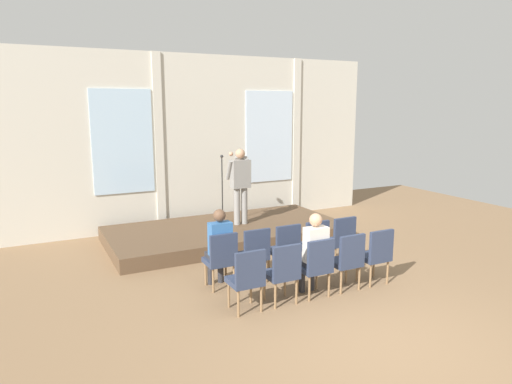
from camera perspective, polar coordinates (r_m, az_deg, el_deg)
The scene contains 17 objects.
ground_plane at distance 6.34m, azimuth 15.27°, elevation -17.19°, with size 17.01×17.01×0.00m, color #846647.
rear_partition at distance 11.35m, azimuth -6.73°, elevation 6.28°, with size 9.33×0.14×4.11m.
stage_platform at distance 10.27m, azimuth -3.67°, elevation -5.01°, with size 5.09×2.48×0.29m, color brown.
speaker at distance 10.20m, azimuth -1.98°, elevation 1.40°, with size 0.51×0.69×1.69m.
mic_stand at distance 10.38m, azimuth -4.16°, elevation -2.09°, with size 0.28×0.28×1.56m.
chair_r0_c0 at distance 7.46m, azimuth -4.32°, elevation -8.01°, with size 0.46×0.44×0.94m.
audience_r0_c0 at distance 7.47m, azimuth -4.59°, elevation -6.43°, with size 0.36×0.39×1.31m.
chair_r0_c1 at distance 7.69m, azimuth -0.23°, elevation -7.39°, with size 0.46×0.44×0.94m.
chair_r0_c2 at distance 7.96m, azimuth 3.59°, elevation -6.78°, with size 0.46×0.44×0.94m.
chair_r0_c3 at distance 8.26m, azimuth 7.14°, elevation -6.19°, with size 0.46×0.44×0.94m.
chair_r0_c4 at distance 8.59m, azimuth 10.42°, elevation -5.62°, with size 0.46×0.44×0.94m.
chair_r1_c0 at distance 6.64m, azimuth -1.11°, elevation -10.41°, with size 0.46×0.44×0.94m.
chair_r1_c1 at distance 6.90m, azimuth 3.37°, elevation -9.60°, with size 0.46×0.44×0.94m.
chair_r1_c2 at distance 7.19m, azimuth 7.48°, elevation -8.80°, with size 0.46×0.44×0.94m.
audience_r1_c2 at distance 7.19m, azimuth 7.15°, elevation -7.13°, with size 0.36×0.39×1.32m.
chair_r1_c3 at distance 7.53m, azimuth 11.23°, elevation -8.02°, with size 0.46×0.44×0.94m.
chair_r1_c4 at distance 7.89m, azimuth 14.64°, elevation -7.29°, with size 0.46×0.44×0.94m.
Camera 1 is at (-3.85, -4.10, 2.93)m, focal length 32.35 mm.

